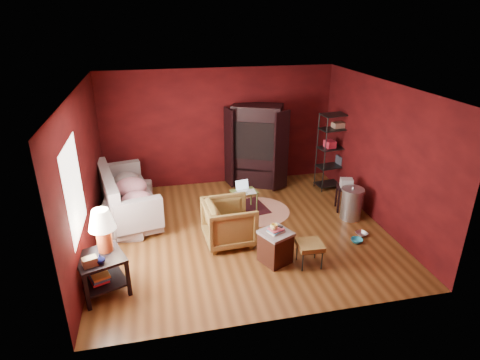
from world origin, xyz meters
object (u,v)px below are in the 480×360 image
object	(u,v)px
side_table	(101,244)
tv_armoire	(257,144)
armchair	(229,220)
hamper	(275,246)
wire_shelving	(337,148)
sofa	(128,200)
laptop_desk	(244,193)

from	to	relation	value
side_table	tv_armoire	distance (m)	4.74
side_table	armchair	bearing A→B (deg)	23.55
hamper	tv_armoire	size ratio (longest dim) A/B	0.34
armchair	wire_shelving	xyz separation A→B (m)	(2.98, 1.94, 0.55)
sofa	hamper	world-z (taller)	sofa
armchair	tv_armoire	world-z (taller)	tv_armoire
sofa	laptop_desk	distance (m)	2.42
armchair	hamper	size ratio (longest dim) A/B	1.35
armchair	wire_shelving	world-z (taller)	wire_shelving
tv_armoire	laptop_desk	bearing A→B (deg)	-89.84
laptop_desk	tv_armoire	bearing A→B (deg)	55.00
hamper	laptop_desk	distance (m)	1.98
laptop_desk	tv_armoire	world-z (taller)	tv_armoire
tv_armoire	wire_shelving	size ratio (longest dim) A/B	1.08
armchair	tv_armoire	distance (m)	2.82
sofa	wire_shelving	xyz separation A→B (m)	(4.84, 0.55, 0.60)
armchair	side_table	bearing A→B (deg)	110.51
armchair	side_table	world-z (taller)	side_table
sofa	hamper	bearing A→B (deg)	-125.20
armchair	laptop_desk	world-z (taller)	armchair
side_table	hamper	world-z (taller)	side_table
hamper	sofa	bearing A→B (deg)	139.06
hamper	wire_shelving	bearing A→B (deg)	49.49
armchair	side_table	distance (m)	2.33
armchair	wire_shelving	size ratio (longest dim) A/B	0.49
side_table	laptop_desk	xyz separation A→B (m)	(2.66, 2.10, -0.39)
armchair	tv_armoire	size ratio (longest dim) A/B	0.46
side_table	wire_shelving	xyz separation A→B (m)	(5.09, 2.86, 0.21)
sofa	tv_armoire	bearing A→B (deg)	-63.91
sofa	laptop_desk	bearing A→B (deg)	-89.01
hamper	tv_armoire	xyz separation A→B (m)	(0.51, 3.29, 0.73)
tv_armoire	wire_shelving	xyz separation A→B (m)	(1.82, -0.57, -0.03)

